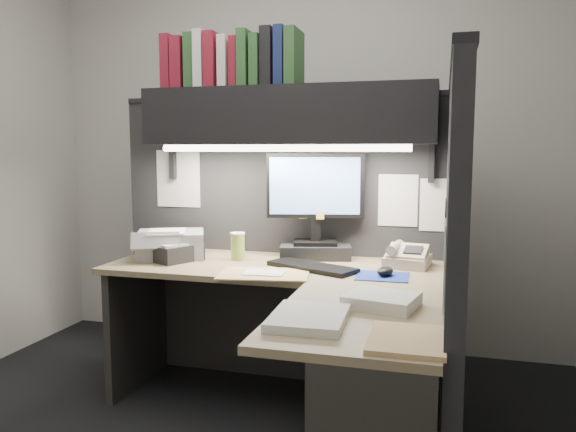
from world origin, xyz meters
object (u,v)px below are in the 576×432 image
(monitor, at_px, (315,217))
(printer, at_px, (171,244))
(keyboard, at_px, (312,267))
(notebook_stack, at_px, (171,251))
(telephone, at_px, (407,258))
(coffee_cup, at_px, (238,247))
(overhead_shelf, at_px, (288,116))
(desk, at_px, (309,364))

(monitor, distance_m, printer, 0.81)
(keyboard, bearing_deg, notebook_stack, -158.15)
(telephone, bearing_deg, notebook_stack, -165.71)
(coffee_cup, bearing_deg, overhead_shelf, 25.19)
(overhead_shelf, bearing_deg, coffee_cup, -154.81)
(keyboard, bearing_deg, desk, -53.03)
(telephone, distance_m, notebook_stack, 1.26)
(monitor, distance_m, notebook_stack, 0.81)
(overhead_shelf, relative_size, coffee_cup, 11.18)
(keyboard, height_order, printer, printer)
(desk, distance_m, coffee_cup, 0.91)
(monitor, bearing_deg, telephone, -24.99)
(coffee_cup, relative_size, printer, 0.39)
(telephone, bearing_deg, keyboard, -149.31)
(coffee_cup, relative_size, notebook_stack, 0.48)
(printer, bearing_deg, keyboard, -31.11)
(desk, height_order, telephone, telephone)
(overhead_shelf, relative_size, notebook_stack, 5.33)
(overhead_shelf, relative_size, telephone, 6.90)
(monitor, bearing_deg, keyboard, -93.87)
(overhead_shelf, bearing_deg, monitor, 20.91)
(printer, bearing_deg, coffee_cup, -20.33)
(overhead_shelf, xyz_separation_m, monitor, (0.14, 0.05, -0.54))
(desk, relative_size, keyboard, 3.62)
(keyboard, relative_size, telephone, 2.09)
(overhead_shelf, height_order, telephone, overhead_shelf)
(keyboard, xyz_separation_m, notebook_stack, (-0.80, 0.04, 0.03))
(monitor, bearing_deg, notebook_stack, -174.71)
(monitor, distance_m, keyboard, 0.37)
(monitor, relative_size, telephone, 2.55)
(desk, xyz_separation_m, telephone, (0.34, 0.70, 0.33))
(keyboard, bearing_deg, printer, -162.17)
(overhead_shelf, bearing_deg, keyboard, -51.91)
(monitor, bearing_deg, desk, -92.41)
(coffee_cup, distance_m, notebook_stack, 0.37)
(overhead_shelf, bearing_deg, printer, -167.31)
(overhead_shelf, distance_m, notebook_stack, 0.97)
(telephone, xyz_separation_m, coffee_cup, (-0.89, -0.07, 0.03))
(overhead_shelf, distance_m, telephone, 0.97)
(coffee_cup, distance_m, printer, 0.39)
(overhead_shelf, xyz_separation_m, printer, (-0.63, -0.14, -0.70))
(keyboard, height_order, telephone, telephone)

